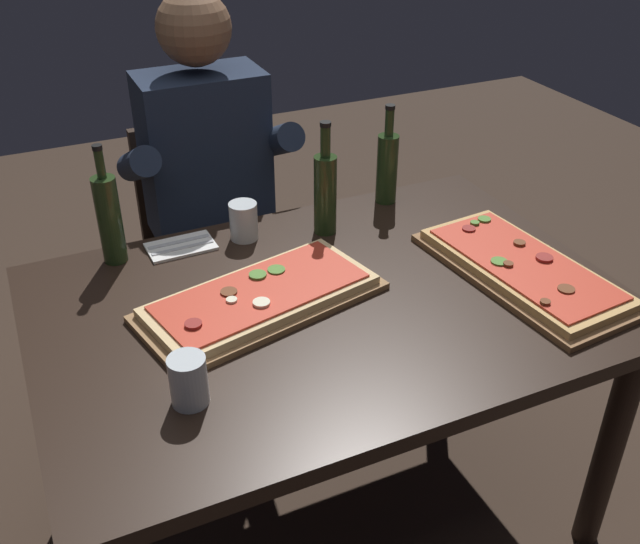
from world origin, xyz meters
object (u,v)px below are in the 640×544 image
dining_table (328,331)px  vinegar_bottle_green (387,166)px  pizza_rectangular_front (261,298)px  tumbler_far_side (244,223)px  oil_bottle_amber (109,218)px  seated_diner (212,185)px  diner_chair (207,238)px  pizza_rectangular_left (523,269)px  tumbler_near_camera (189,383)px  wine_bottle_dark (325,191)px

dining_table → vinegar_bottle_green: 0.60m
pizza_rectangular_front → tumbler_far_side: 0.34m
oil_bottle_amber → seated_diner: (0.37, 0.33, -0.12)m
diner_chair → seated_diner: seated_diner is taller
dining_table → oil_bottle_amber: bearing=137.1°
tumbler_far_side → seated_diner: bearing=87.2°
pizza_rectangular_left → oil_bottle_amber: bearing=151.3°
dining_table → tumbler_far_side: (-0.08, 0.37, 0.14)m
pizza_rectangular_left → tumbler_near_camera: tumbler_near_camera is taller
tumbler_near_camera → seated_diner: 1.01m
pizza_rectangular_left → diner_chair: (-0.56, 0.96, -0.27)m
vinegar_bottle_green → seated_diner: bearing=144.4°
pizza_rectangular_left → tumbler_far_side: size_ratio=5.73×
dining_table → seated_diner: bearing=95.1°
seated_diner → vinegar_bottle_green: bearing=-35.6°
tumbler_near_camera → wine_bottle_dark: bearing=44.3°
dining_table → vinegar_bottle_green: (0.39, 0.41, 0.21)m
dining_table → oil_bottle_amber: oil_bottle_amber is taller
oil_bottle_amber → seated_diner: 0.51m
diner_chair → vinegar_bottle_green: bearing=-44.5°
pizza_rectangular_left → tumbler_near_camera: bearing=-173.2°
tumbler_near_camera → seated_diner: bearing=70.3°
dining_table → pizza_rectangular_front: bearing=163.4°
seated_diner → pizza_rectangular_left: bearing=-56.4°
dining_table → oil_bottle_amber: (-0.43, 0.40, 0.22)m
oil_bottle_amber → tumbler_near_camera: oil_bottle_amber is taller
pizza_rectangular_left → tumbler_far_side: tumbler_far_side is taller
wine_bottle_dark → seated_diner: 0.48m
vinegar_bottle_green → oil_bottle_amber: bearing=-179.2°
oil_bottle_amber → vinegar_bottle_green: 0.82m
dining_table → pizza_rectangular_front: size_ratio=2.23×
dining_table → tumbler_near_camera: (-0.40, -0.21, 0.14)m
pizza_rectangular_left → oil_bottle_amber: (-0.93, 0.51, 0.11)m
vinegar_bottle_green → tumbler_near_camera: (-0.79, -0.63, -0.07)m
seated_diner → wine_bottle_dark: bearing=-64.3°
pizza_rectangular_left → oil_bottle_amber: oil_bottle_amber is taller
diner_chair → dining_table: bearing=-85.6°
pizza_rectangular_left → vinegar_bottle_green: vinegar_bottle_green is taller
vinegar_bottle_green → tumbler_far_side: 0.48m
dining_table → pizza_rectangular_front: 0.20m
dining_table → vinegar_bottle_green: vinegar_bottle_green is taller
wine_bottle_dark → oil_bottle_amber: (-0.57, 0.09, 0.00)m
dining_table → vinegar_bottle_green: bearing=47.0°
pizza_rectangular_left → tumbler_far_side: 0.75m
tumbler_far_side → diner_chair: (0.02, 0.48, -0.30)m
oil_bottle_amber → tumbler_near_camera: 0.62m
diner_chair → seated_diner: bearing=-90.0°
pizza_rectangular_front → tumbler_near_camera: 0.36m
vinegar_bottle_green → wine_bottle_dark: bearing=-158.5°
tumbler_near_camera → tumbler_far_side: (0.32, 0.59, -0.00)m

